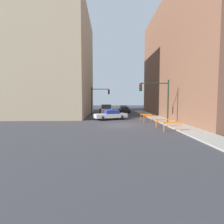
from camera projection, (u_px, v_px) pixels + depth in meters
ground_plane at (121, 125)px, 20.20m from camera, size 120.00×120.00×0.00m
sidewalk_right at (174, 124)px, 20.39m from camera, size 2.40×44.00×0.12m
building_corner_left at (52, 64)px, 33.03m from camera, size 14.00×20.00×19.28m
building_right at (200, 58)px, 27.88m from camera, size 12.00×28.00×18.97m
traffic_light_near at (159, 95)px, 21.29m from camera, size 3.64×0.35×5.20m
traffic_light_far at (97, 97)px, 32.20m from camera, size 3.44×0.35×5.20m
police_car at (110, 115)px, 25.27m from camera, size 5.05×3.34×1.52m
white_truck at (106, 110)px, 33.61m from camera, size 2.70×5.43×1.90m
parked_car_near at (124, 110)px, 38.11m from camera, size 2.51×4.44×1.31m
parked_car_mid at (124, 108)px, 45.41m from camera, size 2.40×4.38×1.31m
pedestrian_crossing at (100, 113)px, 27.37m from camera, size 0.50×0.50×1.66m
barrier_front at (172, 125)px, 16.06m from camera, size 1.59×0.38×0.90m
barrier_mid at (163, 122)px, 18.44m from camera, size 1.59×0.34×0.90m
barrier_back at (150, 118)px, 22.36m from camera, size 1.59×0.41×0.90m
barrier_corner at (146, 116)px, 24.39m from camera, size 1.59×0.38×0.90m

